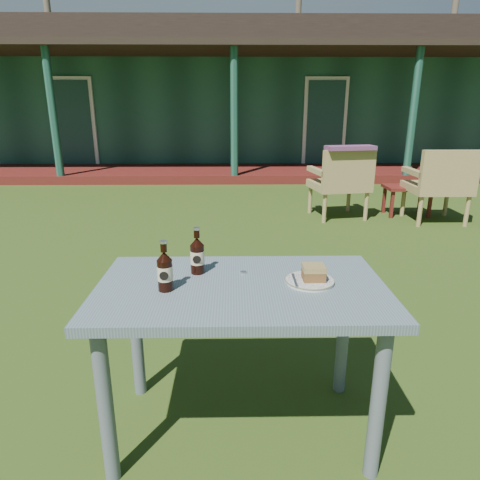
{
  "coord_description": "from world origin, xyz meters",
  "views": [
    {
      "loc": [
        -0.03,
        -3.23,
        1.43
      ],
      "look_at": [
        0.0,
        -1.3,
        0.82
      ],
      "focal_mm": 32.0,
      "sensor_mm": 36.0,
      "label": 1
    }
  ],
  "objects_px": {
    "plate": "(310,281)",
    "side_table": "(408,190)",
    "cola_bottle_near": "(197,255)",
    "cola_bottle_far": "(165,271)",
    "cafe_table": "(241,307)",
    "cake_slice": "(314,272)",
    "armchair_right": "(441,182)",
    "armchair_left": "(342,180)"
  },
  "relations": [
    {
      "from": "plate",
      "to": "side_table",
      "type": "distance_m",
      "value": 4.44
    },
    {
      "from": "cola_bottle_near",
      "to": "cola_bottle_far",
      "type": "xyz_separation_m",
      "value": [
        -0.11,
        -0.18,
        -0.0
      ]
    },
    {
      "from": "cafe_table",
      "to": "cola_bottle_far",
      "type": "distance_m",
      "value": 0.36
    },
    {
      "from": "cola_bottle_far",
      "to": "side_table",
      "type": "distance_m",
      "value": 4.8
    },
    {
      "from": "cola_bottle_far",
      "to": "side_table",
      "type": "bearing_deg",
      "value": 56.93
    },
    {
      "from": "cake_slice",
      "to": "side_table",
      "type": "bearing_deg",
      "value": 63.07
    },
    {
      "from": "cake_slice",
      "to": "side_table",
      "type": "relative_size",
      "value": 0.15
    },
    {
      "from": "cafe_table",
      "to": "armchair_right",
      "type": "bearing_deg",
      "value": 54.6
    },
    {
      "from": "armchair_right",
      "to": "armchair_left",
      "type": "bearing_deg",
      "value": 167.89
    },
    {
      "from": "cola_bottle_near",
      "to": "side_table",
      "type": "xyz_separation_m",
      "value": [
        2.49,
        3.82,
        -0.46
      ]
    },
    {
      "from": "cola_bottle_near",
      "to": "armchair_right",
      "type": "distance_m",
      "value": 4.39
    },
    {
      "from": "cafe_table",
      "to": "cola_bottle_near",
      "type": "height_order",
      "value": "cola_bottle_near"
    },
    {
      "from": "plate",
      "to": "armchair_right",
      "type": "relative_size",
      "value": 0.22
    },
    {
      "from": "cola_bottle_near",
      "to": "armchair_right",
      "type": "relative_size",
      "value": 0.23
    },
    {
      "from": "cola_bottle_near",
      "to": "armchair_left",
      "type": "bearing_deg",
      "value": 67.03
    },
    {
      "from": "cafe_table",
      "to": "armchair_right",
      "type": "distance_m",
      "value": 4.37
    },
    {
      "from": "cola_bottle_far",
      "to": "armchair_right",
      "type": "distance_m",
      "value": 4.6
    },
    {
      "from": "armchair_right",
      "to": "side_table",
      "type": "bearing_deg",
      "value": 120.54
    },
    {
      "from": "cafe_table",
      "to": "armchair_left",
      "type": "height_order",
      "value": "armchair_left"
    },
    {
      "from": "armchair_left",
      "to": "armchair_right",
      "type": "relative_size",
      "value": 0.98
    },
    {
      "from": "armchair_right",
      "to": "cola_bottle_near",
      "type": "bearing_deg",
      "value": -128.47
    },
    {
      "from": "cafe_table",
      "to": "cola_bottle_far",
      "type": "xyz_separation_m",
      "value": [
        -0.3,
        -0.05,
        0.18
      ]
    },
    {
      "from": "cake_slice",
      "to": "side_table",
      "type": "distance_m",
      "value": 4.43
    },
    {
      "from": "plate",
      "to": "armchair_left",
      "type": "height_order",
      "value": "armchair_left"
    },
    {
      "from": "cafe_table",
      "to": "plate",
      "type": "xyz_separation_m",
      "value": [
        0.29,
        0.02,
        0.11
      ]
    },
    {
      "from": "cola_bottle_far",
      "to": "armchair_right",
      "type": "height_order",
      "value": "cola_bottle_far"
    },
    {
      "from": "cafe_table",
      "to": "plate",
      "type": "distance_m",
      "value": 0.31
    },
    {
      "from": "cake_slice",
      "to": "cola_bottle_far",
      "type": "relative_size",
      "value": 0.44
    },
    {
      "from": "cafe_table",
      "to": "armchair_left",
      "type": "distance_m",
      "value": 4.05
    },
    {
      "from": "cola_bottle_near",
      "to": "armchair_right",
      "type": "xyz_separation_m",
      "value": [
        2.72,
        3.43,
        -0.28
      ]
    },
    {
      "from": "armchair_right",
      "to": "side_table",
      "type": "height_order",
      "value": "armchair_right"
    },
    {
      "from": "cafe_table",
      "to": "side_table",
      "type": "xyz_separation_m",
      "value": [
        2.3,
        3.96,
        -0.28
      ]
    },
    {
      "from": "cafe_table",
      "to": "armchair_right",
      "type": "relative_size",
      "value": 1.3
    },
    {
      "from": "plate",
      "to": "armchair_right",
      "type": "xyz_separation_m",
      "value": [
        2.24,
        3.54,
        -0.21
      ]
    },
    {
      "from": "cola_bottle_near",
      "to": "cafe_table",
      "type": "bearing_deg",
      "value": -35.65
    },
    {
      "from": "cafe_table",
      "to": "cake_slice",
      "type": "height_order",
      "value": "cake_slice"
    },
    {
      "from": "cola_bottle_far",
      "to": "armchair_right",
      "type": "xyz_separation_m",
      "value": [
        2.84,
        3.61,
        -0.28
      ]
    },
    {
      "from": "armchair_right",
      "to": "cola_bottle_far",
      "type": "bearing_deg",
      "value": -128.17
    },
    {
      "from": "plate",
      "to": "armchair_left",
      "type": "relative_size",
      "value": 0.23
    },
    {
      "from": "cafe_table",
      "to": "plate",
      "type": "relative_size",
      "value": 5.88
    },
    {
      "from": "cola_bottle_near",
      "to": "cake_slice",
      "type": "bearing_deg",
      "value": -13.13
    },
    {
      "from": "cola_bottle_far",
      "to": "cafe_table",
      "type": "bearing_deg",
      "value": 8.52
    }
  ]
}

